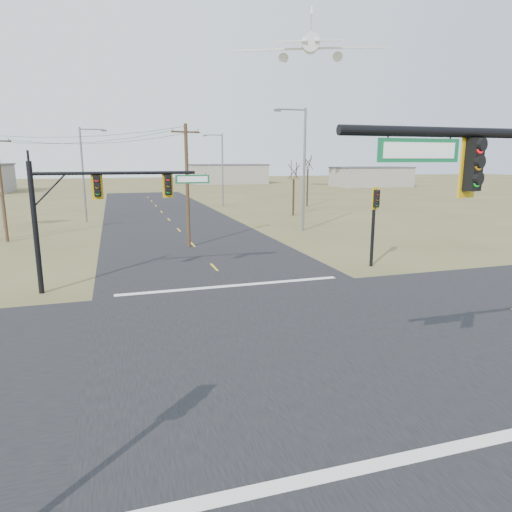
{
  "coord_description": "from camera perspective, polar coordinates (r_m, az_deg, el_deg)",
  "views": [
    {
      "loc": [
        -5.69,
        -15.16,
        6.6
      ],
      "look_at": [
        -0.68,
        1.0,
        3.01
      ],
      "focal_mm": 32.0,
      "sensor_mm": 36.0,
      "label": 1
    }
  ],
  "objects": [
    {
      "name": "streetlight_b",
      "position": [
        65.39,
        -4.4,
        11.14
      ],
      "size": [
        2.81,
        0.33,
        10.08
      ],
      "rotation": [
        0.0,
        0.0,
        -0.14
      ],
      "color": "slate",
      "rests_on": "ground"
    },
    {
      "name": "mast_arm_far",
      "position": [
        24.37,
        -18.85,
        6.97
      ],
      "size": [
        8.83,
        0.46,
        6.53
      ],
      "rotation": [
        0.0,
        0.0,
        0.11
      ],
      "color": "black",
      "rests_on": "ground"
    },
    {
      "name": "ground",
      "position": [
        17.49,
        3.14,
        -10.2
      ],
      "size": [
        320.0,
        320.0,
        0.0
      ],
      "primitive_type": "plane",
      "color": "olive",
      "rests_on": "ground"
    },
    {
      "name": "stop_bar_far",
      "position": [
        24.27,
        -3.03,
        -3.73
      ],
      "size": [
        12.0,
        0.4,
        0.01
      ],
      "primitive_type": "cube",
      "color": "silver",
      "rests_on": "road_ns"
    },
    {
      "name": "warehouse_mid",
      "position": [
        128.93,
        -3.5,
        10.15
      ],
      "size": [
        20.0,
        12.0,
        5.0
      ],
      "primitive_type": "cube",
      "color": "gray",
      "rests_on": "ground"
    },
    {
      "name": "jet_airliner",
      "position": [
        91.28,
        6.84,
        24.69
      ],
      "size": [
        23.63,
        24.17,
        11.5
      ],
      "rotation": [
        0.0,
        -0.2,
        1.16
      ],
      "color": "white"
    },
    {
      "name": "streetlight_a",
      "position": [
        42.78,
        5.76,
        11.47
      ],
      "size": [
        3.11,
        0.39,
        11.13
      ],
      "rotation": [
        0.0,
        0.0,
        0.19
      ],
      "color": "slate",
      "rests_on": "ground"
    },
    {
      "name": "road_ew",
      "position": [
        17.49,
        3.14,
        -10.17
      ],
      "size": [
        160.0,
        14.0,
        0.02
      ],
      "primitive_type": "cube",
      "color": "black",
      "rests_on": "ground"
    },
    {
      "name": "stop_bar_near",
      "position": [
        11.59,
        17.27,
        -23.17
      ],
      "size": [
        12.0,
        0.4,
        0.01
      ],
      "primitive_type": "cube",
      "color": "silver",
      "rests_on": "road_ns"
    },
    {
      "name": "road_ns",
      "position": [
        17.48,
        3.14,
        -10.17
      ],
      "size": [
        14.0,
        160.0,
        0.02
      ],
      "primitive_type": "cube",
      "color": "black",
      "rests_on": "ground"
    },
    {
      "name": "warehouse_right",
      "position": [
        117.19,
        14.17,
        9.51
      ],
      "size": [
        18.0,
        10.0,
        4.5
      ],
      "primitive_type": "cube",
      "color": "gray",
      "rests_on": "ground"
    },
    {
      "name": "utility_pole_far",
      "position": [
        42.02,
        -29.23,
        7.63
      ],
      "size": [
        2.06,
        0.67,
        8.61
      ],
      "rotation": [
        0.0,
        0.0,
        0.27
      ],
      "color": "#49351F",
      "rests_on": "ground"
    },
    {
      "name": "bare_tree_d",
      "position": [
        65.94,
        6.51,
        11.66
      ],
      "size": [
        3.34,
        3.34,
        7.82
      ],
      "rotation": [
        0.0,
        0.0,
        -0.13
      ],
      "color": "black",
      "rests_on": "ground"
    },
    {
      "name": "utility_pole_near",
      "position": [
        34.84,
        -8.59,
        8.85
      ],
      "size": [
        2.19,
        0.7,
        9.16
      ],
      "rotation": [
        0.0,
        0.0,
        0.26
      ],
      "color": "#49351F",
      "rests_on": "ground"
    },
    {
      "name": "streetlight_c",
      "position": [
        51.97,
        -20.6,
        10.07
      ],
      "size": [
        2.76,
        0.42,
        9.86
      ],
      "rotation": [
        0.0,
        0.0,
        0.36
      ],
      "color": "slate",
      "rests_on": "ground"
    },
    {
      "name": "pedestal_signal_ne",
      "position": [
        29.0,
        14.65,
        5.53
      ],
      "size": [
        0.67,
        0.59,
        4.96
      ],
      "rotation": [
        0.0,
        0.0,
        0.37
      ],
      "color": "black",
      "rests_on": "ground"
    },
    {
      "name": "bare_tree_c",
      "position": [
        54.66,
        4.76,
        10.67
      ],
      "size": [
        3.79,
        3.79,
        6.85
      ],
      "rotation": [
        0.0,
        0.0,
        -0.4
      ],
      "color": "black",
      "rests_on": "ground"
    }
  ]
}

